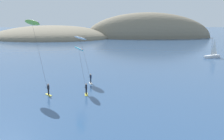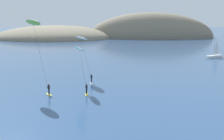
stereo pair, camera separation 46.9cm
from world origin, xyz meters
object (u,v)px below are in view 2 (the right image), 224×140
object	(u,v)px
sailboat_near	(214,56)
kitesurfer_lime	(34,28)
kitesurfer_cyan	(80,53)
kitesurfer_white	(82,41)

from	to	relation	value
sailboat_near	kitesurfer_lime	world-z (taller)	kitesurfer_lime
kitesurfer_cyan	kitesurfer_lime	distance (m)	7.77
sailboat_near	kitesurfer_cyan	xyz separation A→B (m)	(-33.29, -33.39, 5.07)
kitesurfer_cyan	kitesurfer_lime	size ratio (longest dim) A/B	0.64
kitesurfer_lime	sailboat_near	bearing A→B (deg)	40.08
kitesurfer_white	kitesurfer_lime	xyz separation A→B (m)	(-6.40, -7.71, 2.59)
kitesurfer_cyan	kitesurfer_lime	bearing A→B (deg)	-177.18
kitesurfer_cyan	kitesurfer_white	bearing A→B (deg)	93.00
kitesurfer_cyan	kitesurfer_lime	world-z (taller)	kitesurfer_lime
sailboat_near	kitesurfer_lime	xyz separation A→B (m)	(-40.08, -33.73, 8.84)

